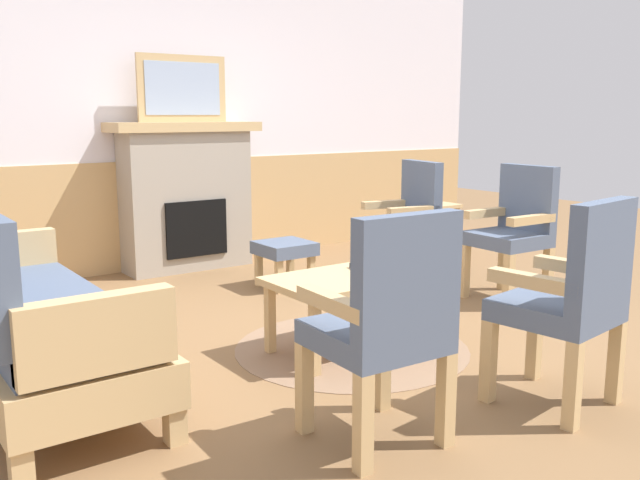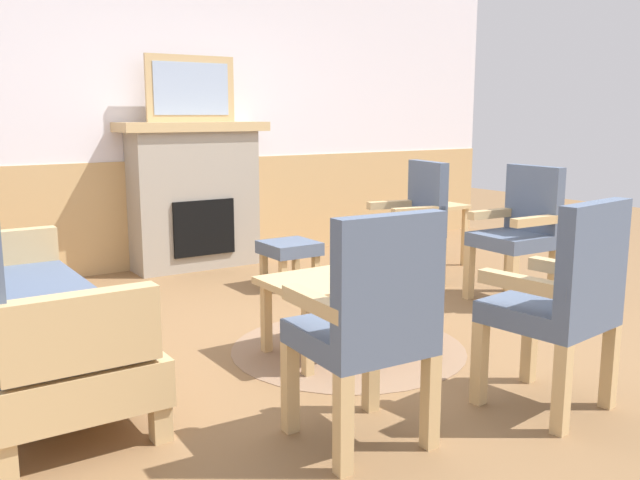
{
  "view_description": "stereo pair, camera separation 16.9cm",
  "coord_description": "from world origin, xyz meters",
  "px_view_note": "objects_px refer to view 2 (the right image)",
  "views": [
    {
      "loc": [
        -2.54,
        -3.17,
        1.35
      ],
      "look_at": [
        0.0,
        0.35,
        0.55
      ],
      "focal_mm": 38.6,
      "sensor_mm": 36.0,
      "label": 1
    },
    {
      "loc": [
        -2.4,
        -3.27,
        1.35
      ],
      "look_at": [
        0.0,
        0.35,
        0.55
      ],
      "focal_mm": 38.6,
      "sensor_mm": 36.0,
      "label": 2
    }
  ],
  "objects_px": {
    "fireplace": "(194,194)",
    "side_table": "(436,217)",
    "armchair_front_left": "(563,297)",
    "book_on_table": "(368,267)",
    "armchair_near_fireplace": "(413,217)",
    "framed_picture": "(191,89)",
    "armchair_front_center": "(369,320)",
    "armchair_by_window_left": "(520,227)",
    "couch": "(25,314)",
    "coffee_table": "(349,284)",
    "footstool": "(289,251)"
  },
  "relations": [
    {
      "from": "side_table",
      "to": "coffee_table",
      "type": "bearing_deg",
      "value": -144.53
    },
    {
      "from": "book_on_table",
      "to": "armchair_front_left",
      "type": "distance_m",
      "value": 1.28
    },
    {
      "from": "footstool",
      "to": "armchair_front_center",
      "type": "bearing_deg",
      "value": -114.23
    },
    {
      "from": "armchair_near_fireplace",
      "to": "armchair_front_left",
      "type": "bearing_deg",
      "value": -115.25
    },
    {
      "from": "framed_picture",
      "to": "armchair_front_left",
      "type": "height_order",
      "value": "framed_picture"
    },
    {
      "from": "side_table",
      "to": "fireplace",
      "type": "bearing_deg",
      "value": 149.89
    },
    {
      "from": "coffee_table",
      "to": "armchair_by_window_left",
      "type": "relative_size",
      "value": 0.98
    },
    {
      "from": "fireplace",
      "to": "coffee_table",
      "type": "bearing_deg",
      "value": -93.35
    },
    {
      "from": "fireplace",
      "to": "side_table",
      "type": "height_order",
      "value": "fireplace"
    },
    {
      "from": "framed_picture",
      "to": "coffee_table",
      "type": "distance_m",
      "value": 2.78
    },
    {
      "from": "coffee_table",
      "to": "armchair_near_fireplace",
      "type": "distance_m",
      "value": 1.68
    },
    {
      "from": "armchair_by_window_left",
      "to": "footstool",
      "type": "bearing_deg",
      "value": 133.15
    },
    {
      "from": "coffee_table",
      "to": "armchair_by_window_left",
      "type": "bearing_deg",
      "value": 6.52
    },
    {
      "from": "couch",
      "to": "armchair_front_left",
      "type": "xyz_separation_m",
      "value": [
        1.98,
        -1.56,
        0.14
      ]
    },
    {
      "from": "couch",
      "to": "book_on_table",
      "type": "height_order",
      "value": "couch"
    },
    {
      "from": "couch",
      "to": "book_on_table",
      "type": "bearing_deg",
      "value": -8.77
    },
    {
      "from": "side_table",
      "to": "armchair_near_fireplace",
      "type": "bearing_deg",
      "value": -146.56
    },
    {
      "from": "armchair_front_left",
      "to": "coffee_table",
      "type": "bearing_deg",
      "value": 104.14
    },
    {
      "from": "footstool",
      "to": "armchair_by_window_left",
      "type": "relative_size",
      "value": 0.41
    },
    {
      "from": "couch",
      "to": "armchair_by_window_left",
      "type": "height_order",
      "value": "same"
    },
    {
      "from": "armchair_by_window_left",
      "to": "framed_picture",
      "type": "bearing_deg",
      "value": 123.15
    },
    {
      "from": "couch",
      "to": "armchair_near_fireplace",
      "type": "relative_size",
      "value": 1.84
    },
    {
      "from": "armchair_near_fireplace",
      "to": "framed_picture",
      "type": "bearing_deg",
      "value": 128.26
    },
    {
      "from": "couch",
      "to": "book_on_table",
      "type": "distance_m",
      "value": 1.88
    },
    {
      "from": "armchair_front_left",
      "to": "footstool",
      "type": "bearing_deg",
      "value": 86.28
    },
    {
      "from": "footstool",
      "to": "armchair_front_left",
      "type": "bearing_deg",
      "value": -93.72
    },
    {
      "from": "armchair_front_center",
      "to": "side_table",
      "type": "xyz_separation_m",
      "value": [
        2.65,
        2.45,
        -0.1
      ]
    },
    {
      "from": "armchair_front_left",
      "to": "book_on_table",
      "type": "bearing_deg",
      "value": 95.6
    },
    {
      "from": "armchair_front_center",
      "to": "armchair_near_fireplace",
      "type": "bearing_deg",
      "value": 45.39
    },
    {
      "from": "coffee_table",
      "to": "armchair_front_center",
      "type": "height_order",
      "value": "armchair_front_center"
    },
    {
      "from": "footstool",
      "to": "armchair_by_window_left",
      "type": "bearing_deg",
      "value": -46.85
    },
    {
      "from": "fireplace",
      "to": "side_table",
      "type": "bearing_deg",
      "value": -30.11
    },
    {
      "from": "coffee_table",
      "to": "side_table",
      "type": "xyz_separation_m",
      "value": [
        2.01,
        1.44,
        0.05
      ]
    },
    {
      "from": "fireplace",
      "to": "framed_picture",
      "type": "distance_m",
      "value": 0.91
    },
    {
      "from": "armchair_near_fireplace",
      "to": "armchair_by_window_left",
      "type": "height_order",
      "value": "same"
    },
    {
      "from": "armchair_by_window_left",
      "to": "armchair_near_fireplace",
      "type": "bearing_deg",
      "value": 111.65
    },
    {
      "from": "framed_picture",
      "to": "coffee_table",
      "type": "relative_size",
      "value": 0.83
    },
    {
      "from": "footstool",
      "to": "armchair_near_fireplace",
      "type": "bearing_deg",
      "value": -28.03
    },
    {
      "from": "coffee_table",
      "to": "book_on_table",
      "type": "relative_size",
      "value": 4.67
    },
    {
      "from": "book_on_table",
      "to": "armchair_front_center",
      "type": "bearing_deg",
      "value": -127.16
    },
    {
      "from": "book_on_table",
      "to": "armchair_near_fireplace",
      "type": "relative_size",
      "value": 0.21
    },
    {
      "from": "book_on_table",
      "to": "side_table",
      "type": "height_order",
      "value": "side_table"
    },
    {
      "from": "couch",
      "to": "armchair_by_window_left",
      "type": "xyz_separation_m",
      "value": [
        3.34,
        -0.16,
        0.14
      ]
    },
    {
      "from": "coffee_table",
      "to": "book_on_table",
      "type": "xyz_separation_m",
      "value": [
        0.18,
        0.06,
        0.07
      ]
    },
    {
      "from": "coffee_table",
      "to": "side_table",
      "type": "bearing_deg",
      "value": 35.47
    },
    {
      "from": "armchair_front_left",
      "to": "fireplace",
      "type": "bearing_deg",
      "value": 92.43
    },
    {
      "from": "fireplace",
      "to": "book_on_table",
      "type": "xyz_separation_m",
      "value": [
        0.03,
        -2.46,
        -0.2
      ]
    },
    {
      "from": "coffee_table",
      "to": "book_on_table",
      "type": "distance_m",
      "value": 0.2
    },
    {
      "from": "armchair_by_window_left",
      "to": "armchair_front_center",
      "type": "height_order",
      "value": "same"
    },
    {
      "from": "book_on_table",
      "to": "armchair_by_window_left",
      "type": "xyz_separation_m",
      "value": [
        1.49,
        0.13,
        0.08
      ]
    }
  ]
}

